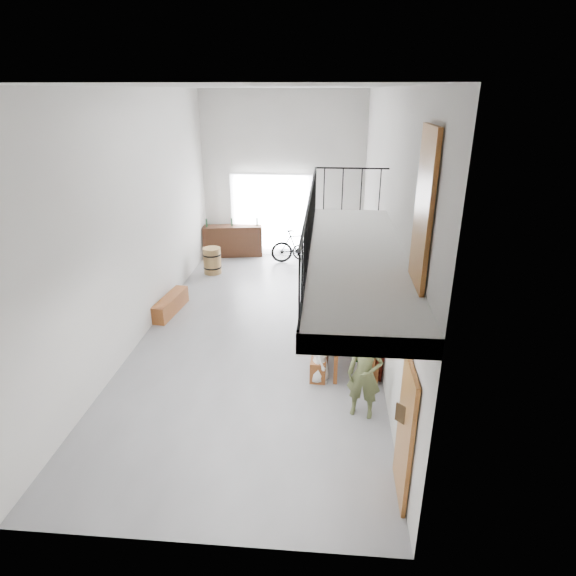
# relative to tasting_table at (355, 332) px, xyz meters

# --- Properties ---
(floor) EXTENTS (12.00, 12.00, 0.00)m
(floor) POSITION_rel_tasting_table_xyz_m (-2.20, 1.28, -0.71)
(floor) COLOR slate
(floor) RESTS_ON ground
(room_walls) EXTENTS (12.00, 12.00, 12.00)m
(room_walls) POSITION_rel_tasting_table_xyz_m (-2.20, 1.28, 2.85)
(room_walls) COLOR silver
(room_walls) RESTS_ON ground
(gateway_portal) EXTENTS (2.80, 0.08, 2.80)m
(gateway_portal) POSITION_rel_tasting_table_xyz_m (-2.60, 7.22, 0.69)
(gateway_portal) COLOR white
(gateway_portal) RESTS_ON ground
(right_wall_decor) EXTENTS (0.07, 8.28, 5.07)m
(right_wall_decor) POSITION_rel_tasting_table_xyz_m (0.50, -0.59, 1.04)
(right_wall_decor) COLOR #955C28
(right_wall_decor) RESTS_ON ground
(balcony) EXTENTS (1.52, 5.62, 4.00)m
(balcony) POSITION_rel_tasting_table_xyz_m (-0.22, -1.85, 2.26)
(balcony) COLOR silver
(balcony) RESTS_ON ground
(tasting_table) EXTENTS (0.96, 2.13, 0.79)m
(tasting_table) POSITION_rel_tasting_table_xyz_m (0.00, 0.00, 0.00)
(tasting_table) COLOR brown
(tasting_table) RESTS_ON ground
(bench_inner) EXTENTS (0.42, 1.96, 0.45)m
(bench_inner) POSITION_rel_tasting_table_xyz_m (-0.70, 0.01, -0.48)
(bench_inner) COLOR brown
(bench_inner) RESTS_ON ground
(bench_wall) EXTENTS (0.34, 1.86, 0.43)m
(bench_wall) POSITION_rel_tasting_table_xyz_m (0.37, 0.05, -0.49)
(bench_wall) COLOR brown
(bench_wall) RESTS_ON ground
(tableware) EXTENTS (0.47, 1.36, 0.35)m
(tableware) POSITION_rel_tasting_table_xyz_m (0.00, 0.05, 0.22)
(tableware) COLOR black
(tableware) RESTS_ON tasting_table
(side_bench) EXTENTS (0.53, 1.62, 0.45)m
(side_bench) POSITION_rel_tasting_table_xyz_m (-4.70, 2.11, -0.48)
(side_bench) COLOR brown
(side_bench) RESTS_ON ground
(oak_barrel) EXTENTS (0.57, 0.57, 0.84)m
(oak_barrel) POSITION_rel_tasting_table_xyz_m (-4.27, 5.11, -0.29)
(oak_barrel) COLOR olive
(oak_barrel) RESTS_ON ground
(serving_counter) EXTENTS (2.10, 0.91, 1.08)m
(serving_counter) POSITION_rel_tasting_table_xyz_m (-3.95, 6.93, -0.17)
(serving_counter) COLOR #3D1D0F
(serving_counter) RESTS_ON ground
(counter_bottles) EXTENTS (1.77, 0.39, 0.28)m
(counter_bottles) POSITION_rel_tasting_table_xyz_m (-3.95, 6.91, 0.51)
(counter_bottles) COLOR black
(counter_bottles) RESTS_ON serving_counter
(guest_left_a) EXTENTS (0.40, 0.61, 1.25)m
(guest_left_a) POSITION_rel_tasting_table_xyz_m (-0.72, -0.78, -0.08)
(guest_left_a) COLOR silver
(guest_left_a) RESTS_ON ground
(guest_left_b) EXTENTS (0.43, 0.53, 1.26)m
(guest_left_b) POSITION_rel_tasting_table_xyz_m (-0.68, -0.09, -0.08)
(guest_left_b) COLOR #25797D
(guest_left_b) RESTS_ON ground
(guest_left_c) EXTENTS (0.53, 0.60, 1.05)m
(guest_left_c) POSITION_rel_tasting_table_xyz_m (-0.77, 0.35, -0.18)
(guest_left_c) COLOR silver
(guest_left_c) RESTS_ON ground
(guest_left_d) EXTENTS (0.49, 0.76, 1.10)m
(guest_left_d) POSITION_rel_tasting_table_xyz_m (-0.77, 0.94, -0.15)
(guest_left_d) COLOR #25797D
(guest_left_d) RESTS_ON ground
(guest_right_a) EXTENTS (0.48, 0.70, 1.10)m
(guest_right_a) POSITION_rel_tasting_table_xyz_m (0.50, -0.62, -0.15)
(guest_right_a) COLOR #A62B1C
(guest_right_a) RESTS_ON ground
(guest_right_b) EXTENTS (0.54, 1.15, 1.19)m
(guest_right_b) POSITION_rel_tasting_table_xyz_m (0.52, 0.12, -0.11)
(guest_right_b) COLOR black
(guest_right_b) RESTS_ON ground
(guest_right_c) EXTENTS (0.52, 0.62, 1.09)m
(guest_right_c) POSITION_rel_tasting_table_xyz_m (0.50, 0.70, -0.16)
(guest_right_c) COLOR silver
(guest_right_c) RESTS_ON ground
(host_standing) EXTENTS (0.69, 0.53, 1.68)m
(host_standing) POSITION_rel_tasting_table_xyz_m (0.07, -1.82, 0.13)
(host_standing) COLOR #4E5530
(host_standing) RESTS_ON ground
(potted_plant) EXTENTS (0.50, 0.45, 0.48)m
(potted_plant) POSITION_rel_tasting_table_xyz_m (0.25, 1.51, -0.46)
(potted_plant) COLOR #1A4D16
(potted_plant) RESTS_ON ground
(bicycle_near) EXTENTS (1.72, 1.02, 0.85)m
(bicycle_near) POSITION_rel_tasting_table_xyz_m (-1.05, 6.48, -0.28)
(bicycle_near) COLOR black
(bicycle_near) RESTS_ON ground
(bicycle_far) EXTENTS (1.95, 0.90, 1.13)m
(bicycle_far) POSITION_rel_tasting_table_xyz_m (-1.60, 6.43, -0.14)
(bicycle_far) COLOR black
(bicycle_far) RESTS_ON ground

